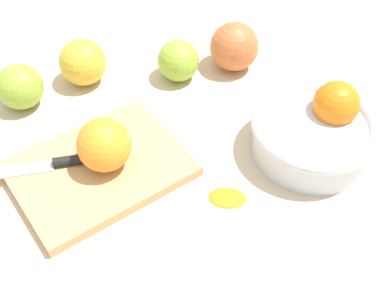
{
  "coord_description": "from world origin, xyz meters",
  "views": [
    {
      "loc": [
        0.27,
        0.5,
        0.55
      ],
      "look_at": [
        0.01,
        0.08,
        0.04
      ],
      "focal_mm": 48.46,
      "sensor_mm": 36.0,
      "label": 1
    }
  ],
  "objects": [
    {
      "name": "orange_on_board",
      "position": [
        0.11,
        0.03,
        0.05
      ],
      "size": [
        0.07,
        0.07,
        0.07
      ],
      "primitive_type": "sphere",
      "color": "orange",
      "rests_on": "cutting_board"
    },
    {
      "name": "apple_front_right",
      "position": [
        0.16,
        -0.17,
        0.04
      ],
      "size": [
        0.07,
        0.07,
        0.07
      ],
      "primitive_type": "sphere",
      "color": "#8EB738",
      "rests_on": "ground_plane"
    },
    {
      "name": "ground_plane",
      "position": [
        0.0,
        0.0,
        0.0
      ],
      "size": [
        2.4,
        2.4,
        0.0
      ],
      "primitive_type": "plane",
      "color": "beige"
    },
    {
      "name": "knife",
      "position": [
        0.19,
        -0.01,
        0.02
      ],
      "size": [
        0.15,
        0.07,
        0.01
      ],
      "color": "silver",
      "rests_on": "cutting_board"
    },
    {
      "name": "cutting_board",
      "position": [
        0.13,
        0.02,
        0.01
      ],
      "size": [
        0.24,
        0.19,
        0.02
      ],
      "primitive_type": "cube",
      "rotation": [
        0.0,
        0.0,
        0.05
      ],
      "color": "tan",
      "rests_on": "ground_plane"
    },
    {
      "name": "apple_front_left_2",
      "position": [
        -0.18,
        -0.08,
        0.04
      ],
      "size": [
        0.08,
        0.08,
        0.08
      ],
      "primitive_type": "sphere",
      "color": "#CC6638",
      "rests_on": "ground_plane"
    },
    {
      "name": "bowl",
      "position": [
        -0.16,
        0.15,
        0.04
      ],
      "size": [
        0.18,
        0.18,
        0.1
      ],
      "color": "silver",
      "rests_on": "ground_plane"
    },
    {
      "name": "apple_front_right_2",
      "position": [
        0.06,
        -0.18,
        0.04
      ],
      "size": [
        0.08,
        0.08,
        0.08
      ],
      "primitive_type": "sphere",
      "color": "gold",
      "rests_on": "ground_plane"
    },
    {
      "name": "apple_front_left",
      "position": [
        -0.08,
        -0.1,
        0.03
      ],
      "size": [
        0.07,
        0.07,
        0.07
      ],
      "primitive_type": "sphere",
      "color": "#8EB738",
      "rests_on": "ground_plane"
    },
    {
      "name": "citrus_peel",
      "position": [
        -0.0,
        0.16,
        0.0
      ],
      "size": [
        0.06,
        0.06,
        0.01
      ],
      "primitive_type": "ellipsoid",
      "rotation": [
        0.0,
        0.0,
        5.65
      ],
      "color": "orange",
      "rests_on": "ground_plane"
    }
  ]
}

